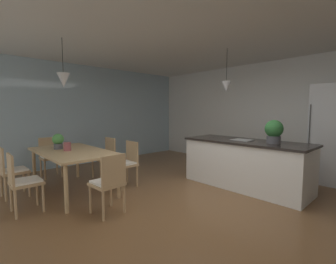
{
  "coord_description": "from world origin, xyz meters",
  "views": [
    {
      "loc": [
        2.21,
        -2.69,
        1.46
      ],
      "look_at": [
        -0.59,
        -0.07,
        1.11
      ],
      "focal_mm": 24.83,
      "sensor_mm": 36.0,
      "label": 1
    }
  ],
  "objects_px": {
    "chair_kitchen_end": "(109,182)",
    "potted_plant_on_table": "(58,141)",
    "dining_table": "(72,154)",
    "chair_far_left": "(105,156)",
    "refrigerator": "(331,134)",
    "chair_near_left": "(11,170)",
    "vase_on_dining_table": "(67,147)",
    "chair_near_right": "(22,181)",
    "chair_far_right": "(127,162)",
    "kitchen_island": "(245,163)",
    "potted_plant_on_island": "(274,131)",
    "chair_window_end": "(50,156)"
  },
  "relations": [
    {
      "from": "chair_near_right",
      "to": "chair_far_left",
      "type": "height_order",
      "value": "same"
    },
    {
      "from": "chair_near_left",
      "to": "potted_plant_on_table",
      "type": "height_order",
      "value": "potted_plant_on_table"
    },
    {
      "from": "chair_near_left",
      "to": "vase_on_dining_table",
      "type": "height_order",
      "value": "vase_on_dining_table"
    },
    {
      "from": "chair_near_right",
      "to": "potted_plant_on_table",
      "type": "relative_size",
      "value": 3.02
    },
    {
      "from": "chair_far_left",
      "to": "potted_plant_on_table",
      "type": "bearing_deg",
      "value": -85.05
    },
    {
      "from": "chair_window_end",
      "to": "potted_plant_on_island",
      "type": "height_order",
      "value": "potted_plant_on_island"
    },
    {
      "from": "chair_kitchen_end",
      "to": "chair_window_end",
      "type": "distance_m",
      "value": 2.62
    },
    {
      "from": "chair_kitchen_end",
      "to": "refrigerator",
      "type": "relative_size",
      "value": 0.44
    },
    {
      "from": "kitchen_island",
      "to": "potted_plant_on_table",
      "type": "distance_m",
      "value": 3.57
    },
    {
      "from": "potted_plant_on_island",
      "to": "vase_on_dining_table",
      "type": "xyz_separation_m",
      "value": [
        -2.56,
        -2.59,
        -0.29
      ]
    },
    {
      "from": "chair_far_right",
      "to": "vase_on_dining_table",
      "type": "height_order",
      "value": "vase_on_dining_table"
    },
    {
      "from": "chair_far_right",
      "to": "kitchen_island",
      "type": "height_order",
      "value": "kitchen_island"
    },
    {
      "from": "dining_table",
      "to": "refrigerator",
      "type": "height_order",
      "value": "refrigerator"
    },
    {
      "from": "chair_kitchen_end",
      "to": "vase_on_dining_table",
      "type": "bearing_deg",
      "value": -176.77
    },
    {
      "from": "dining_table",
      "to": "potted_plant_on_table",
      "type": "bearing_deg",
      "value": -159.59
    },
    {
      "from": "kitchen_island",
      "to": "potted_plant_on_table",
      "type": "relative_size",
      "value": 8.06
    },
    {
      "from": "chair_far_left",
      "to": "refrigerator",
      "type": "distance_m",
      "value": 4.7
    },
    {
      "from": "chair_far_left",
      "to": "kitchen_island",
      "type": "height_order",
      "value": "kitchen_island"
    },
    {
      "from": "vase_on_dining_table",
      "to": "potted_plant_on_island",
      "type": "bearing_deg",
      "value": 45.28
    },
    {
      "from": "potted_plant_on_island",
      "to": "chair_far_left",
      "type": "bearing_deg",
      "value": -151.0
    },
    {
      "from": "dining_table",
      "to": "chair_window_end",
      "type": "bearing_deg",
      "value": 179.96
    },
    {
      "from": "chair_near_left",
      "to": "chair_window_end",
      "type": "xyz_separation_m",
      "value": [
        -0.89,
        0.88,
        0.0
      ]
    },
    {
      "from": "chair_near_left",
      "to": "refrigerator",
      "type": "xyz_separation_m",
      "value": [
        3.48,
        4.86,
        0.52
      ]
    },
    {
      "from": "chair_kitchen_end",
      "to": "chair_far_left",
      "type": "bearing_deg",
      "value": 153.29
    },
    {
      "from": "chair_kitchen_end",
      "to": "potted_plant_on_table",
      "type": "bearing_deg",
      "value": -175.51
    },
    {
      "from": "dining_table",
      "to": "chair_window_end",
      "type": "height_order",
      "value": "chair_window_end"
    },
    {
      "from": "potted_plant_on_island",
      "to": "potted_plant_on_table",
      "type": "bearing_deg",
      "value": -137.39
    },
    {
      "from": "dining_table",
      "to": "chair_near_left",
      "type": "bearing_deg",
      "value": -115.66
    },
    {
      "from": "chair_kitchen_end",
      "to": "chair_far_left",
      "type": "relative_size",
      "value": 1.0
    },
    {
      "from": "potted_plant_on_island",
      "to": "potted_plant_on_table",
      "type": "distance_m",
      "value": 3.91
    },
    {
      "from": "chair_far_right",
      "to": "potted_plant_on_island",
      "type": "distance_m",
      "value": 2.75
    },
    {
      "from": "potted_plant_on_island",
      "to": "kitchen_island",
      "type": "bearing_deg",
      "value": -180.0
    },
    {
      "from": "chair_near_left",
      "to": "chair_window_end",
      "type": "bearing_deg",
      "value": 135.37
    },
    {
      "from": "potted_plant_on_table",
      "to": "chair_kitchen_end",
      "type": "bearing_deg",
      "value": 4.49
    },
    {
      "from": "dining_table",
      "to": "refrigerator",
      "type": "distance_m",
      "value": 5.03
    },
    {
      "from": "chair_kitchen_end",
      "to": "chair_near_right",
      "type": "relative_size",
      "value": 1.0
    },
    {
      "from": "dining_table",
      "to": "chair_near_left",
      "type": "relative_size",
      "value": 2.16
    },
    {
      "from": "chair_kitchen_end",
      "to": "chair_near_right",
      "type": "distance_m",
      "value": 1.25
    },
    {
      "from": "chair_near_right",
      "to": "chair_kitchen_end",
      "type": "bearing_deg",
      "value": 44.75
    },
    {
      "from": "chair_far_left",
      "to": "refrigerator",
      "type": "xyz_separation_m",
      "value": [
        3.49,
        3.11,
        0.52
      ]
    },
    {
      "from": "chair_far_right",
      "to": "kitchen_island",
      "type": "distance_m",
      "value": 2.29
    },
    {
      "from": "chair_kitchen_end",
      "to": "potted_plant_on_island",
      "type": "distance_m",
      "value": 2.87
    },
    {
      "from": "chair_far_right",
      "to": "chair_kitchen_end",
      "type": "bearing_deg",
      "value": -44.54
    },
    {
      "from": "chair_far_right",
      "to": "refrigerator",
      "type": "relative_size",
      "value": 0.44
    },
    {
      "from": "refrigerator",
      "to": "potted_plant_on_table",
      "type": "xyz_separation_m",
      "value": [
        -3.4,
        -4.11,
        -0.09
      ]
    },
    {
      "from": "chair_kitchen_end",
      "to": "refrigerator",
      "type": "distance_m",
      "value": 4.38
    },
    {
      "from": "chair_near_left",
      "to": "dining_table",
      "type": "bearing_deg",
      "value": 64.34
    },
    {
      "from": "dining_table",
      "to": "potted_plant_on_table",
      "type": "distance_m",
      "value": 0.42
    },
    {
      "from": "chair_window_end",
      "to": "chair_far_right",
      "type": "distance_m",
      "value": 1.94
    },
    {
      "from": "refrigerator",
      "to": "chair_window_end",
      "type": "bearing_deg",
      "value": -137.68
    }
  ]
}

